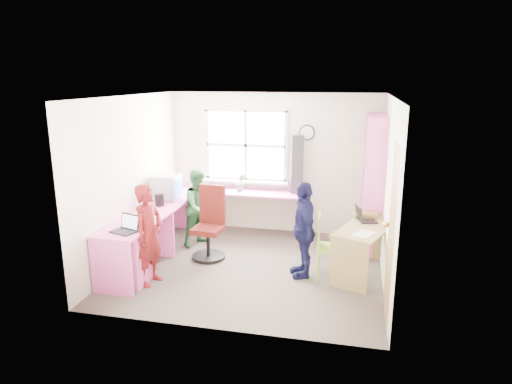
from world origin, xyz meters
The scene contains 19 objects.
room centered at (0.01, 0.10, 1.22)m, with size 3.64×3.44×2.44m.
l_desk centered at (-1.31, -0.28, 0.46)m, with size 2.38×2.95×0.75m.
right_desk centered at (1.56, 0.11, 0.50)m, with size 0.95×1.32×0.69m.
bookshelf centered at (1.65, 1.19, 1.00)m, with size 0.30×1.02×2.10m.
swivel_chair centered at (-0.71, 0.26, 0.47)m, with size 0.55×0.55×1.09m.
wooden_chair centered at (1.04, -0.09, 0.48)m, with size 0.41×0.41×0.88m.
crt_monitor centered at (-1.54, 0.64, 0.95)m, with size 0.41×0.36×0.39m.
laptop_left centered at (-1.42, -0.93, 0.80)m, with size 0.37×0.34×0.21m.
laptop_right centered at (1.52, 0.35, 0.74)m, with size 0.33×0.37×0.21m.
speaker_a centered at (-1.49, 0.24, 0.84)m, with size 0.12×0.12×0.19m.
speaker_b centered at (-1.45, 0.86, 0.84)m, with size 0.10×0.10×0.19m.
cd_tower centered at (0.42, 1.52, 1.24)m, with size 0.23×0.21×0.98m.
game_box centered at (1.54, 0.58, 0.73)m, with size 0.37×0.37×0.06m.
paper_a centered at (-1.43, -0.33, 0.75)m, with size 0.22×0.31×0.00m.
paper_b centered at (1.52, -0.22, 0.70)m, with size 0.32×0.36×0.00m.
potted_plant centered at (-0.53, 1.40, 0.90)m, with size 0.17×0.13×0.30m, color #2E7537.
person_red centered at (-1.19, -0.78, 0.67)m, with size 0.49×0.32×1.33m, color maroon.
person_green centered at (-1.03, 0.74, 0.62)m, with size 0.60×0.47×1.24m, color #2B6C3A.
person_navy centered at (0.73, -0.10, 0.66)m, with size 0.77×0.32×1.32m, color #13133B.
Camera 1 is at (1.38, -5.91, 2.65)m, focal length 32.00 mm.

